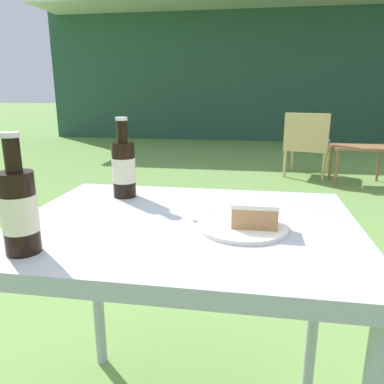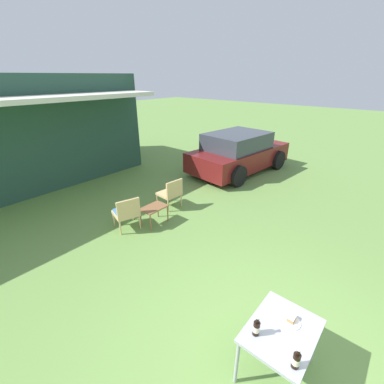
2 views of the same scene
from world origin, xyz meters
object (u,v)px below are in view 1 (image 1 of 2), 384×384
cola_bottle_near (124,168)px  cola_bottle_far (19,209)px  wicker_chair_cushioned (308,142)px  garden_side_table (360,151)px  cake_on_plate (248,220)px  patio_table (186,249)px

cola_bottle_near → cola_bottle_far: bearing=-98.5°
wicker_chair_cushioned → cola_bottle_near: cola_bottle_near is taller
garden_side_table → cola_bottle_near: (-1.59, -3.38, 0.43)m
cola_bottle_near → garden_side_table: bearing=64.8°
wicker_chair_cushioned → garden_side_table: size_ratio=1.33×
wicker_chair_cushioned → cola_bottle_near: bearing=90.6°
cake_on_plate → cola_bottle_far: (-0.45, -0.21, 0.07)m
cola_bottle_far → garden_side_table: bearing=66.5°
cake_on_plate → wicker_chair_cushioned: bearing=80.3°
cake_on_plate → cola_bottle_near: bearing=149.8°
cola_bottle_near → wicker_chair_cushioned: bearing=74.0°
garden_side_table → patio_table: (-1.36, -3.58, 0.26)m
patio_table → cola_bottle_far: (-0.30, -0.24, 0.17)m
cola_bottle_near → cola_bottle_far: (-0.07, -0.44, 0.00)m
wicker_chair_cushioned → cola_bottle_far: bearing=91.3°
wicker_chair_cushioned → patio_table: (-0.82, -3.88, 0.21)m
patio_table → cola_bottle_far: bearing=-140.8°
wicker_chair_cushioned → cola_bottle_near: 3.85m
garden_side_table → cake_on_plate: (-1.20, -3.61, 0.36)m
cake_on_plate → patio_table: bearing=169.4°
wicker_chair_cushioned → garden_side_table: bearing=166.7°
garden_side_table → cola_bottle_far: size_ratio=2.40×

